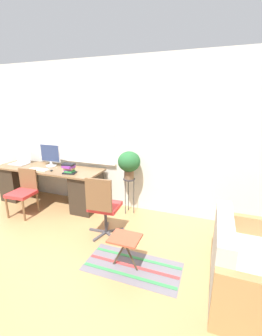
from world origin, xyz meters
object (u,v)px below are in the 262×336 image
at_px(couch_loveseat, 246,270).
at_px(monitor, 50,155).
at_px(keyboard, 39,169).
at_px(office_chair_swivel, 103,205).
at_px(mouse, 51,171).
at_px(laptop, 21,161).
at_px(desk_chair_wooden, 23,191).
at_px(potted_plant, 129,162).
at_px(folding_stool, 125,241).
at_px(plant_stand, 129,184).
at_px(book_stack, 69,168).

bearing_deg(couch_loveseat, monitor, 70.02).
height_order(monitor, keyboard, monitor).
bearing_deg(keyboard, office_chair_swivel, -17.58).
relative_size(monitor, office_chair_swivel, 0.47).
relative_size(keyboard, mouse, 6.31).
relative_size(laptop, couch_loveseat, 0.30).
relative_size(mouse, desk_chair_wooden, 0.07).
xyz_separation_m(keyboard, potted_plant, (1.68, 0.34, 0.21)).
distance_m(office_chair_swivel, folding_stool, 0.77).
xyz_separation_m(laptop, keyboard, (0.67, -0.24, -0.05)).
height_order(desk_chair_wooden, folding_stool, desk_chair_wooden).
xyz_separation_m(laptop, plant_stand, (2.36, 0.10, -0.24)).
relative_size(potted_plant, folding_stool, 1.16).
distance_m(couch_loveseat, plant_stand, 2.21).
bearing_deg(potted_plant, desk_chair_wooden, -158.13).
xyz_separation_m(mouse, folding_stool, (1.87, -1.04, -0.38)).
height_order(mouse, plant_stand, mouse).
distance_m(mouse, desk_chair_wooden, 0.59).
bearing_deg(plant_stand, folding_stool, -70.91).
xyz_separation_m(desk_chair_wooden, potted_plant, (1.74, 0.70, 0.51)).
distance_m(monitor, book_stack, 0.71).
bearing_deg(plant_stand, mouse, -166.76).
distance_m(monitor, potted_plant, 1.65).
bearing_deg(plant_stand, desk_chair_wooden, -158.13).
height_order(laptop, plant_stand, laptop).
distance_m(monitor, keyboard, 0.38).
relative_size(desk_chair_wooden, office_chair_swivel, 0.85).
distance_m(monitor, couch_loveseat, 3.71).
bearing_deg(monitor, couch_loveseat, -19.98).
distance_m(mouse, folding_stool, 2.18).
distance_m(keyboard, desk_chair_wooden, 0.48).
bearing_deg(monitor, plant_stand, 1.05).
xyz_separation_m(book_stack, plant_stand, (1.02, 0.32, -0.28)).
bearing_deg(book_stack, desk_chair_wooden, -152.38).
bearing_deg(potted_plant, mouse, -166.76).
distance_m(office_chair_swivel, couch_loveseat, 1.92).
bearing_deg(mouse, laptop, 166.49).
relative_size(office_chair_swivel, couch_loveseat, 0.80).
xyz_separation_m(plant_stand, folding_stool, (0.47, -1.37, -0.18)).
xyz_separation_m(office_chair_swivel, plant_stand, (0.08, 0.85, 0.05)).
height_order(monitor, desk_chair_wooden, monitor).
distance_m(mouse, book_stack, 0.39).
height_order(keyboard, folding_stool, keyboard).
bearing_deg(desk_chair_wooden, couch_loveseat, -13.19).
distance_m(book_stack, desk_chair_wooden, 0.90).
xyz_separation_m(couch_loveseat, potted_plant, (-1.78, 1.28, 0.67)).
xyz_separation_m(keyboard, folding_stool, (2.16, -1.03, -0.37)).
distance_m(plant_stand, potted_plant, 0.40).
xyz_separation_m(laptop, office_chair_swivel, (2.28, -0.75, -0.29)).
distance_m(office_chair_swivel, plant_stand, 0.85).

